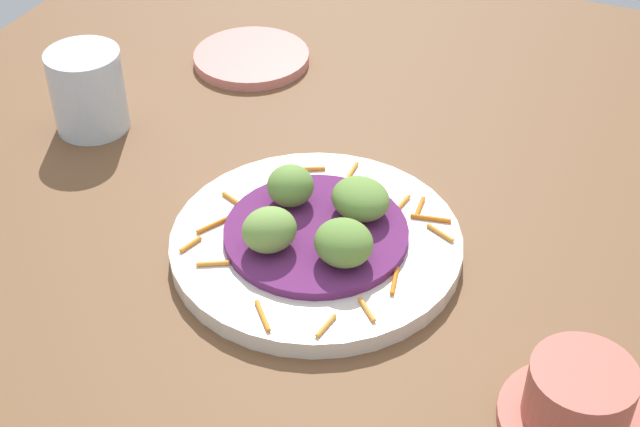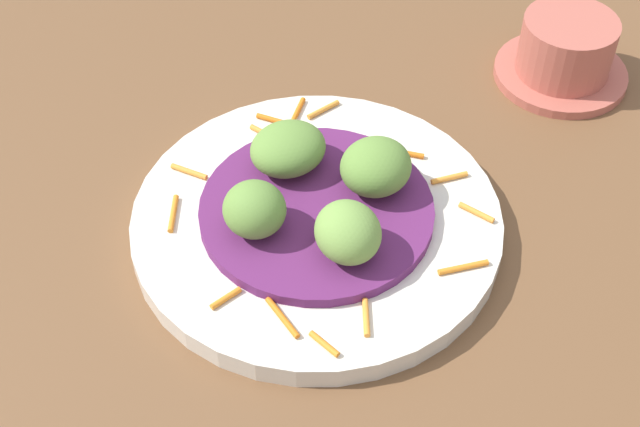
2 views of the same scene
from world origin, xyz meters
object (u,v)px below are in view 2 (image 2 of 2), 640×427
(terracotta_bowl, at_px, (565,53))
(guac_scoop_center, at_px, (348,232))
(guac_scoop_right, at_px, (376,167))
(main_plate, at_px, (317,223))
(guac_scoop_left, at_px, (254,209))
(guac_scoop_back, at_px, (288,149))

(terracotta_bowl, bearing_deg, guac_scoop_center, 77.35)
(guac_scoop_right, relative_size, terracotta_bowl, 0.46)
(terracotta_bowl, bearing_deg, guac_scoop_right, 71.19)
(main_plate, relative_size, guac_scoop_right, 5.09)
(guac_scoop_center, bearing_deg, guac_scoop_left, 9.23)
(guac_scoop_center, relative_size, terracotta_bowl, 0.43)
(terracotta_bowl, bearing_deg, main_plate, 68.34)
(guac_scoop_center, height_order, guac_scoop_right, guac_scoop_center)
(guac_scoop_right, bearing_deg, guac_scoop_back, 9.23)
(terracotta_bowl, bearing_deg, guac_scoop_back, 58.55)
(guac_scoop_center, bearing_deg, guac_scoop_right, -80.77)
(guac_scoop_back, relative_size, terracotta_bowl, 0.50)
(guac_scoop_left, height_order, guac_scoop_back, guac_scoop_left)
(main_plate, relative_size, guac_scoop_back, 4.69)
(guac_scoop_left, xyz_separation_m, terracotta_bowl, (-0.13, -0.29, -0.02))
(guac_scoop_back, bearing_deg, terracotta_bowl, -121.45)
(guac_scoop_center, bearing_deg, guac_scoop_back, -35.77)
(guac_scoop_left, xyz_separation_m, guac_scoop_center, (-0.06, -0.01, 0.00))
(guac_scoop_back, distance_m, terracotta_bowl, 0.26)
(guac_scoop_left, height_order, terracotta_bowl, guac_scoop_left)
(main_plate, relative_size, guac_scoop_left, 6.07)
(main_plate, relative_size, terracotta_bowl, 2.35)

